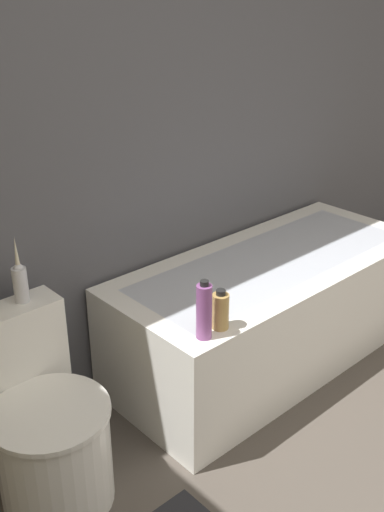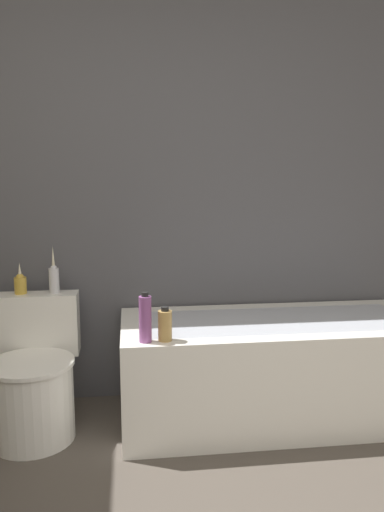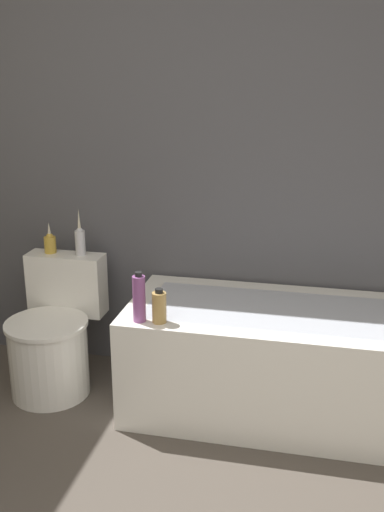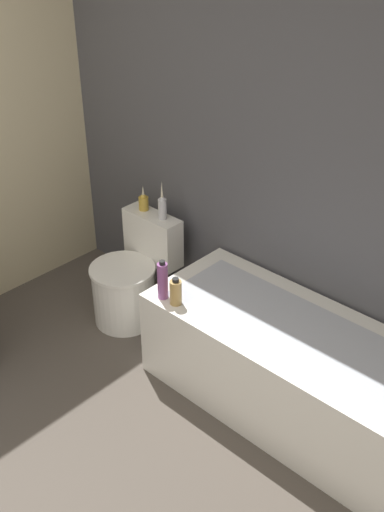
# 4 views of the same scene
# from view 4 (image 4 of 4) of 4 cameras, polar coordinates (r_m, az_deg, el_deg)

# --- Properties ---
(wall_back_tiled) EXTENTS (6.40, 0.06, 2.60)m
(wall_back_tiled) POSITION_cam_4_polar(r_m,az_deg,el_deg) (3.46, 4.90, 11.11)
(wall_back_tiled) COLOR #4C4C51
(wall_back_tiled) RESTS_ON ground_plane
(bathtub) EXTENTS (1.66, 0.70, 0.55)m
(bathtub) POSITION_cam_4_polar(r_m,az_deg,el_deg) (3.35, 9.52, -10.53)
(bathtub) COLOR white
(bathtub) RESTS_ON ground
(toilet) EXTENTS (0.43, 0.57, 0.69)m
(toilet) POSITION_cam_4_polar(r_m,az_deg,el_deg) (4.00, -5.85, -2.32)
(toilet) COLOR white
(toilet) RESTS_ON ground
(vase_gold) EXTENTS (0.06, 0.06, 0.17)m
(vase_gold) POSITION_cam_4_polar(r_m,az_deg,el_deg) (3.95, -4.64, 5.20)
(vase_gold) COLOR gold
(vase_gold) RESTS_ON toilet
(vase_silver) EXTENTS (0.05, 0.05, 0.26)m
(vase_silver) POSITION_cam_4_polar(r_m,az_deg,el_deg) (3.82, -2.85, 4.73)
(vase_silver) COLOR silver
(vase_silver) RESTS_ON toilet
(shampoo_bottle_tall) EXTENTS (0.06, 0.06, 0.24)m
(shampoo_bottle_tall) POSITION_cam_4_polar(r_m,az_deg,el_deg) (3.30, -2.81, -2.34)
(shampoo_bottle_tall) COLOR #8C4C8C
(shampoo_bottle_tall) RESTS_ON bathtub
(shampoo_bottle_short) EXTENTS (0.07, 0.07, 0.16)m
(shampoo_bottle_short) POSITION_cam_4_polar(r_m,az_deg,el_deg) (3.27, -1.56, -3.45)
(shampoo_bottle_short) COLOR tan
(shampoo_bottle_short) RESTS_ON bathtub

